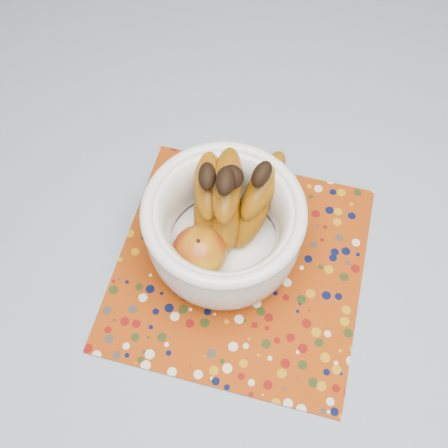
# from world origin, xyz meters

# --- Properties ---
(table) EXTENTS (1.20, 1.20, 0.75)m
(table) POSITION_xyz_m (0.00, 0.00, 0.67)
(table) COLOR brown
(table) RESTS_ON ground
(tablecloth) EXTENTS (1.32, 1.32, 0.01)m
(tablecloth) POSITION_xyz_m (0.00, 0.00, 0.76)
(tablecloth) COLOR slate
(tablecloth) RESTS_ON table
(placemat) EXTENTS (0.41, 0.41, 0.00)m
(placemat) POSITION_xyz_m (-0.08, 0.07, 0.76)
(placemat) COLOR #8D3207
(placemat) RESTS_ON tablecloth
(fruit_bowl) EXTENTS (0.23, 0.23, 0.18)m
(fruit_bowl) POSITION_xyz_m (-0.10, 0.10, 0.84)
(fruit_bowl) COLOR white
(fruit_bowl) RESTS_ON placemat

